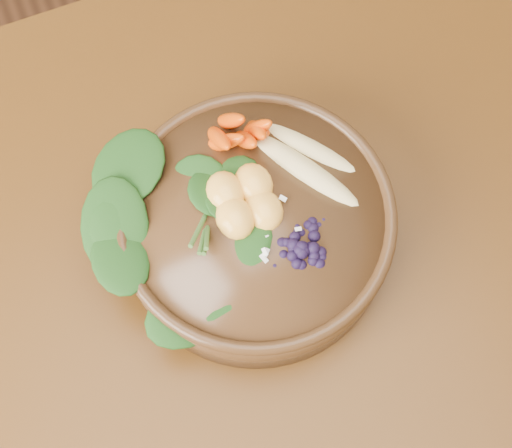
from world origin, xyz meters
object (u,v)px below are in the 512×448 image
object	(u,v)px
carrot_cluster	(234,117)
mandarin_cluster	(244,196)
blueberry_pile	(303,242)
stoneware_bowl	(256,228)
kale_heap	(182,199)
banana_halves	(307,152)
dining_table	(334,315)

from	to	relation	value
carrot_cluster	mandarin_cluster	bearing A→B (deg)	-129.81
carrot_cluster	blueberry_pile	distance (m)	0.14
stoneware_bowl	mandarin_cluster	xyz separation A→B (m)	(-0.01, 0.02, 0.05)
kale_heap	carrot_cluster	xyz separation A→B (m)	(0.07, 0.05, 0.02)
stoneware_bowl	blueberry_pile	xyz separation A→B (m)	(0.03, -0.05, 0.05)
stoneware_bowl	banana_halves	world-z (taller)	banana_halves
kale_heap	mandarin_cluster	world-z (taller)	kale_heap
banana_halves	mandarin_cluster	bearing A→B (deg)	170.25
kale_heap	mandarin_cluster	xyz separation A→B (m)	(0.06, -0.02, -0.01)
mandarin_cluster	blueberry_pile	xyz separation A→B (m)	(0.03, -0.06, 0.00)
dining_table	carrot_cluster	world-z (taller)	carrot_cluster
stoneware_bowl	kale_heap	size ratio (longest dim) A/B	1.53
blueberry_pile	kale_heap	bearing A→B (deg)	136.76
stoneware_bowl	blueberry_pile	bearing A→B (deg)	-62.18
dining_table	blueberry_pile	world-z (taller)	blueberry_pile
stoneware_bowl	dining_table	bearing A→B (deg)	-55.26
dining_table	stoneware_bowl	world-z (taller)	stoneware_bowl
stoneware_bowl	kale_heap	bearing A→B (deg)	151.83
dining_table	carrot_cluster	bearing A→B (deg)	105.18
dining_table	banana_halves	bearing A→B (deg)	85.96
stoneware_bowl	banana_halves	size ratio (longest dim) A/B	1.80
stoneware_bowl	carrot_cluster	world-z (taller)	carrot_cluster
banana_halves	blueberry_pile	size ratio (longest dim) A/B	1.20
dining_table	kale_heap	bearing A→B (deg)	135.47
carrot_cluster	mandarin_cluster	world-z (taller)	carrot_cluster
kale_heap	banana_halves	world-z (taller)	kale_heap
blueberry_pile	dining_table	bearing A→B (deg)	-47.62
stoneware_bowl	mandarin_cluster	distance (m)	0.05
stoneware_bowl	carrot_cluster	distance (m)	0.11
stoneware_bowl	kale_heap	xyz separation A→B (m)	(-0.06, 0.03, 0.06)
banana_halves	mandarin_cluster	size ratio (longest dim) A/B	1.75
stoneware_bowl	mandarin_cluster	size ratio (longest dim) A/B	3.15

